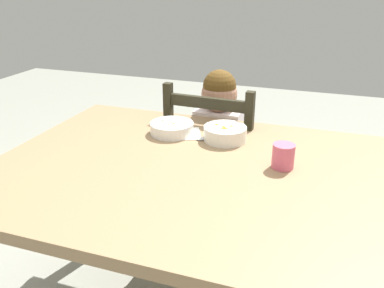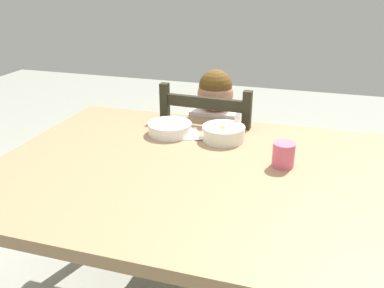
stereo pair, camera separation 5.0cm
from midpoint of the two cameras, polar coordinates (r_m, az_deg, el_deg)
dining_table at (r=1.46m, az=-0.40°, el=-6.63°), size 1.43×1.05×0.77m
dining_chair at (r=2.06m, az=2.15°, el=-3.86°), size 0.44×0.44×0.94m
child_figure at (r=1.98m, az=2.23°, el=0.81°), size 0.32×0.31×0.98m
bowl_of_peas at (r=1.70m, az=-3.97°, el=2.25°), size 0.18×0.18×0.05m
bowl_of_carrots at (r=1.63m, az=3.57°, el=1.60°), size 0.17×0.17×0.06m
spoon at (r=1.65m, az=0.83°, el=0.91°), size 0.10×0.12×0.01m
drinking_cup at (r=1.43m, az=11.74°, el=-1.49°), size 0.08×0.08×0.09m
paper_napkin at (r=1.70m, az=-2.58°, el=1.41°), size 0.19×0.19×0.00m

